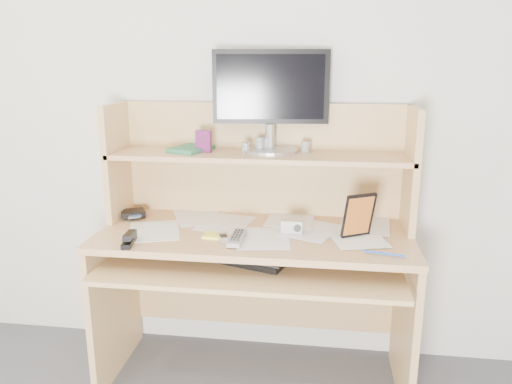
# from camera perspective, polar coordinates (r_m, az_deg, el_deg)

# --- Properties ---
(back_wall) EXTENTS (3.60, 0.04, 2.50)m
(back_wall) POSITION_cam_1_polar(r_m,az_deg,el_deg) (2.45, 0.84, 9.05)
(back_wall) COLOR silver
(back_wall) RESTS_ON floor
(desk) EXTENTS (1.40, 0.70, 1.30)m
(desk) POSITION_cam_1_polar(r_m,az_deg,el_deg) (2.34, 0.08, -5.22)
(desk) COLOR tan
(desk) RESTS_ON floor
(paper_clutter) EXTENTS (1.32, 0.54, 0.01)m
(paper_clutter) POSITION_cam_1_polar(r_m,az_deg,el_deg) (2.24, -0.20, -4.51)
(paper_clutter) COLOR silver
(paper_clutter) RESTS_ON desk
(keyboard) EXTENTS (0.53, 0.33, 0.03)m
(keyboard) POSITION_cam_1_polar(r_m,az_deg,el_deg) (2.22, -2.66, -7.08)
(keyboard) COLOR black
(keyboard) RESTS_ON desk
(tv_remote) EXTENTS (0.05, 0.20, 0.02)m
(tv_remote) POSITION_cam_1_polar(r_m,az_deg,el_deg) (2.13, -2.19, -5.24)
(tv_remote) COLOR gray
(tv_remote) RESTS_ON paper_clutter
(flip_phone) EXTENTS (0.08, 0.10, 0.02)m
(flip_phone) POSITION_cam_1_polar(r_m,az_deg,el_deg) (2.14, -3.69, -5.09)
(flip_phone) COLOR #ADADB0
(flip_phone) RESTS_ON paper_clutter
(stapler) EXTENTS (0.06, 0.15, 0.04)m
(stapler) POSITION_cam_1_polar(r_m,az_deg,el_deg) (2.16, -14.33, -5.10)
(stapler) COLOR black
(stapler) RESTS_ON paper_clutter
(wallet) EXTENTS (0.14, 0.13, 0.03)m
(wallet) POSITION_cam_1_polar(r_m,az_deg,el_deg) (2.52, -13.88, -2.37)
(wallet) COLOR black
(wallet) RESTS_ON paper_clutter
(sticky_note_pad) EXTENTS (0.08, 0.08, 0.01)m
(sticky_note_pad) POSITION_cam_1_polar(r_m,az_deg,el_deg) (2.19, -4.96, -4.97)
(sticky_note_pad) COLOR #E5F33F
(sticky_note_pad) RESTS_ON desk
(digital_camera) EXTENTS (0.09, 0.04, 0.06)m
(digital_camera) POSITION_cam_1_polar(r_m,az_deg,el_deg) (2.21, 4.11, -3.97)
(digital_camera) COLOR #ABABAD
(digital_camera) RESTS_ON paper_clutter
(game_case) EXTENTS (0.13, 0.08, 0.20)m
(game_case) POSITION_cam_1_polar(r_m,az_deg,el_deg) (2.17, 11.65, -2.64)
(game_case) COLOR black
(game_case) RESTS_ON paper_clutter
(blue_pen) EXTENTS (0.16, 0.05, 0.01)m
(blue_pen) POSITION_cam_1_polar(r_m,az_deg,el_deg) (2.03, 14.45, -6.83)
(blue_pen) COLOR blue
(blue_pen) RESTS_ON paper_clutter
(card_box) EXTENTS (0.08, 0.04, 0.10)m
(card_box) POSITION_cam_1_polar(r_m,az_deg,el_deg) (2.33, -6.02, 5.78)
(card_box) COLOR maroon
(card_box) RESTS_ON desk
(shelf_book) EXTENTS (0.21, 0.24, 0.02)m
(shelf_book) POSITION_cam_1_polar(r_m,az_deg,el_deg) (2.38, -7.46, 4.92)
(shelf_book) COLOR #388D4F
(shelf_book) RESTS_ON desk
(chip_stack_a) EXTENTS (0.04, 0.04, 0.05)m
(chip_stack_a) POSITION_cam_1_polar(r_m,az_deg,el_deg) (2.29, -1.17, 5.06)
(chip_stack_a) COLOR black
(chip_stack_a) RESTS_ON desk
(chip_stack_b) EXTENTS (0.05, 0.05, 0.07)m
(chip_stack_b) POSITION_cam_1_polar(r_m,az_deg,el_deg) (2.33, 0.43, 5.41)
(chip_stack_b) COLOR silver
(chip_stack_b) RESTS_ON desk
(chip_stack_c) EXTENTS (0.05, 0.05, 0.05)m
(chip_stack_c) POSITION_cam_1_polar(r_m,az_deg,el_deg) (2.33, 5.67, 5.15)
(chip_stack_c) COLOR black
(chip_stack_c) RESTS_ON desk
(chip_stack_d) EXTENTS (0.04, 0.04, 0.07)m
(chip_stack_d) POSITION_cam_1_polar(r_m,az_deg,el_deg) (2.34, 1.17, 5.45)
(chip_stack_d) COLOR white
(chip_stack_d) RESTS_ON desk
(monitor) EXTENTS (0.54, 0.27, 0.46)m
(monitor) POSITION_cam_1_polar(r_m,az_deg,el_deg) (2.34, 1.68, 10.71)
(monitor) COLOR #A8A9AD
(monitor) RESTS_ON desk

